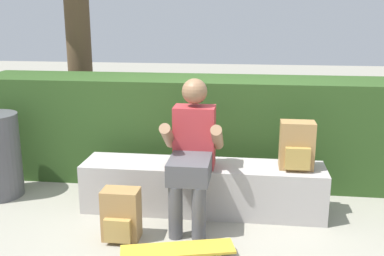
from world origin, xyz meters
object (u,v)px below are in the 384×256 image
object	(u,v)px
skateboard_near_person	(178,250)
backpack_on_ground	(121,216)
bench_main	(202,187)
backpack_on_bench	(297,146)
person_skater	(192,148)

from	to	relation	value
skateboard_near_person	backpack_on_ground	world-z (taller)	backpack_on_ground
bench_main	skateboard_near_person	xyz separation A→B (m)	(-0.09, -0.85, -0.14)
bench_main	backpack_on_bench	world-z (taller)	backpack_on_bench
bench_main	backpack_on_bench	bearing A→B (deg)	-0.69
backpack_on_bench	backpack_on_ground	world-z (taller)	backpack_on_bench
skateboard_near_person	person_skater	bearing A→B (deg)	88.04
skateboard_near_person	backpack_on_ground	xyz separation A→B (m)	(-0.48, 0.25, 0.12)
person_skater	skateboard_near_person	distance (m)	0.85
bench_main	skateboard_near_person	bearing A→B (deg)	-95.70
skateboard_near_person	backpack_on_bench	distance (m)	1.33
person_skater	backpack_on_bench	distance (m)	0.87
bench_main	person_skater	size ratio (longest dim) A/B	1.78
bench_main	person_skater	bearing A→B (deg)	-106.79
person_skater	backpack_on_bench	bearing A→B (deg)	13.24
backpack_on_bench	backpack_on_ground	size ratio (longest dim) A/B	1.00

